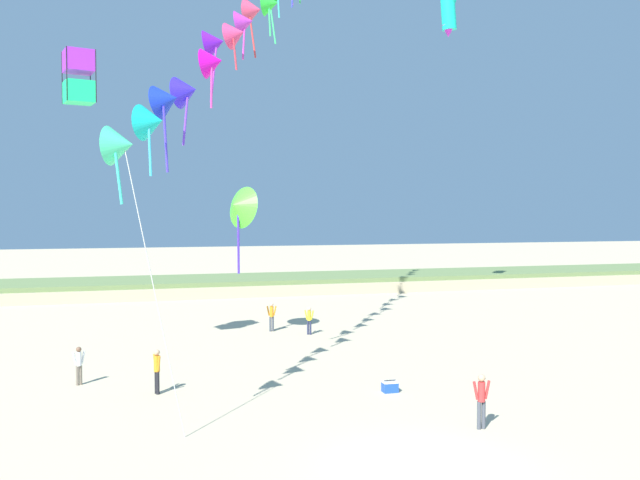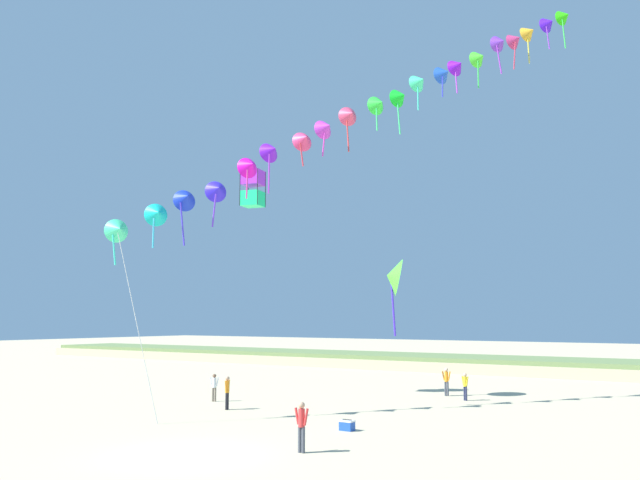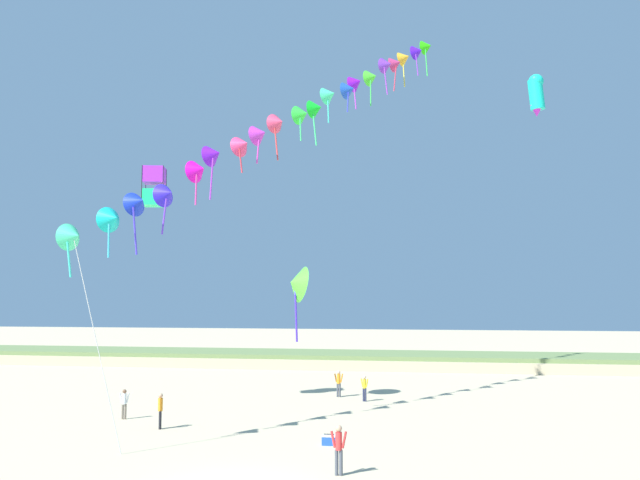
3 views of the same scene
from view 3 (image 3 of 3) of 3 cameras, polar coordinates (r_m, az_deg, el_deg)
dune_ridge at (r=63.76m, az=3.99°, el=-10.01°), size 120.00×9.42×1.24m
person_near_left at (r=43.85m, az=1.58°, el=-11.83°), size 0.59×0.23×1.67m
person_near_right at (r=24.88m, az=1.59°, el=-16.97°), size 0.61×0.24×1.74m
person_mid_center at (r=42.08m, az=3.77°, el=-12.20°), size 0.52×0.31×1.56m
person_far_left at (r=37.33m, az=-16.16°, el=-12.96°), size 0.51×0.31×1.52m
person_far_right at (r=34.15m, az=-13.30°, el=-13.62°), size 0.28×0.58×1.68m
kite_banner_string at (r=40.37m, az=-1.08°, el=10.83°), size 14.91×28.37×26.37m
large_kite_low_lead at (r=50.08m, az=17.75°, el=11.67°), size 1.18×1.03×2.98m
large_kite_mid_trail at (r=40.47m, az=-13.79°, el=4.39°), size 1.48×1.48×2.27m
large_kite_high_solo at (r=41.58m, az=-2.02°, el=-3.70°), size 2.14×2.54×4.74m
beach_cooler at (r=29.92m, az=0.76°, el=-16.48°), size 0.58×0.41×0.46m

